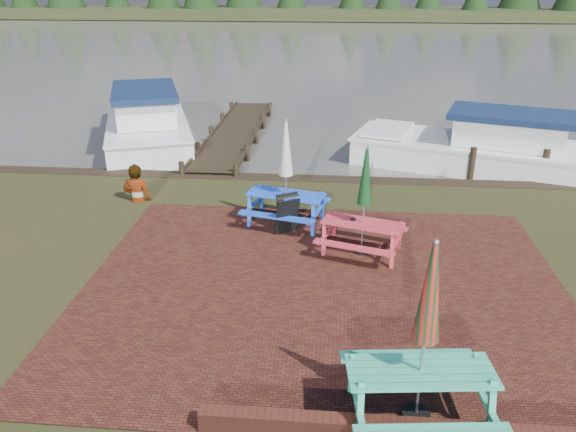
% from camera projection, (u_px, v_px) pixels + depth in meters
% --- Properties ---
extents(ground, '(120.00, 120.00, 0.00)m').
position_uv_depth(ground, '(322.00, 319.00, 9.58)').
color(ground, black).
rests_on(ground, ground).
extents(paving, '(9.00, 7.50, 0.02)m').
position_uv_depth(paving, '(324.00, 288.00, 10.49)').
color(paving, '#341510').
rests_on(paving, ground).
extents(brick_wall, '(6.21, 1.79, 0.30)m').
position_uv_depth(brick_wall, '(484.00, 426.00, 7.14)').
color(brick_wall, '#4C1E16').
rests_on(brick_wall, ground).
extents(water, '(120.00, 60.00, 0.02)m').
position_uv_depth(water, '(338.00, 47.00, 43.31)').
color(water, '#49463F').
rests_on(water, ground).
extents(picnic_table_teal, '(2.06, 1.88, 2.62)m').
position_uv_depth(picnic_table_teal, '(422.00, 363.00, 7.10)').
color(picnic_table_teal, teal).
rests_on(picnic_table_teal, ground).
extents(picnic_table_red, '(2.02, 1.90, 2.30)m').
position_uv_depth(picnic_table_red, '(363.00, 218.00, 11.51)').
color(picnic_table_red, '#B32E39').
rests_on(picnic_table_red, ground).
extents(picnic_table_blue, '(2.10, 1.95, 2.46)m').
position_uv_depth(picnic_table_blue, '(286.00, 189.00, 12.86)').
color(picnic_table_blue, blue).
rests_on(picnic_table_blue, ground).
extents(chalkboard, '(0.56, 0.74, 0.86)m').
position_uv_depth(chalkboard, '(288.00, 214.00, 12.59)').
color(chalkboard, black).
rests_on(chalkboard, ground).
extents(jetty, '(1.76, 9.08, 1.00)m').
position_uv_depth(jetty, '(235.00, 133.00, 20.10)').
color(jetty, black).
rests_on(jetty, ground).
extents(boat_jetty, '(5.05, 8.14, 2.23)m').
position_uv_depth(boat_jetty, '(147.00, 124.00, 19.90)').
color(boat_jetty, silver).
rests_on(boat_jetty, ground).
extents(boat_near, '(7.85, 4.70, 2.01)m').
position_uv_depth(boat_near, '(481.00, 150.00, 17.20)').
color(boat_near, silver).
rests_on(boat_near, ground).
extents(person, '(0.73, 0.49, 1.95)m').
position_uv_depth(person, '(134.00, 165.00, 14.10)').
color(person, gray).
rests_on(person, ground).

